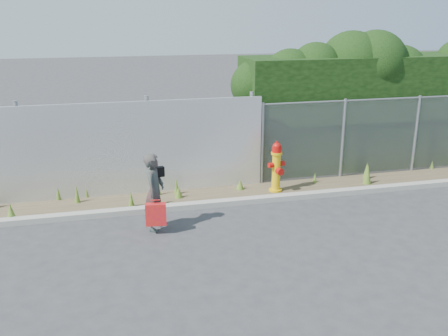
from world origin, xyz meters
TOP-DOWN VIEW (x-y plane):
  - ground at (0.00, 0.00)m, footprint 80.00×80.00m
  - curb at (0.00, 1.80)m, footprint 16.00×0.22m
  - weed_strip at (-0.70, 2.41)m, footprint 16.00×1.28m
  - corrugated_fence at (-3.25, 3.01)m, footprint 8.50×0.21m
  - chainlink_fence at (4.25, 3.00)m, footprint 6.50×0.07m
  - hedge at (4.37, 4.01)m, footprint 7.68×1.86m
  - fire_hydrant at (1.20, 2.35)m, footprint 0.42×0.37m
  - woman at (-1.81, 0.92)m, footprint 0.56×0.66m
  - red_tote_bag at (-1.83, 0.64)m, footprint 0.40×0.15m
  - black_shoulder_bag at (-1.73, 1.04)m, footprint 0.26×0.11m

SIDE VIEW (x-z plane):
  - ground at x=0.00m, z-range 0.00..0.00m
  - curb at x=0.00m, z-range 0.00..0.12m
  - weed_strip at x=-0.70m, z-range -0.16..0.38m
  - red_tote_bag at x=-1.83m, z-range 0.16..0.68m
  - fire_hydrant at x=1.20m, z-range -0.02..1.23m
  - woman at x=-1.81m, z-range 0.00..1.55m
  - chainlink_fence at x=4.25m, z-range 0.01..2.06m
  - corrugated_fence at x=-3.25m, z-range -0.05..2.25m
  - black_shoulder_bag at x=-1.73m, z-range 1.04..1.24m
  - hedge at x=4.37m, z-range 0.14..3.81m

